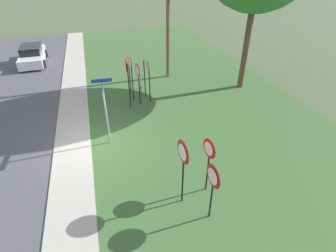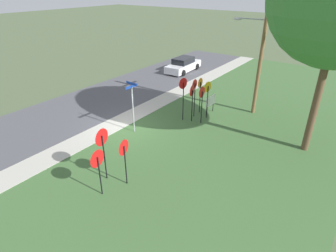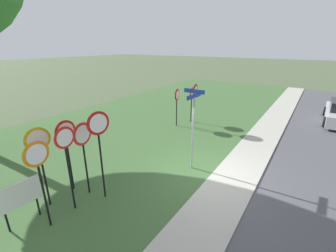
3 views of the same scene
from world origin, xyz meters
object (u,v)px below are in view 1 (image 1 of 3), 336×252
object	(u,v)px
yield_sign_near_right	(208,154)
parked_hatchback_near	(32,55)
stop_sign_near_right	(144,68)
stop_sign_center_tall	(128,67)
stop_sign_far_right	(149,74)
street_name_post	(105,107)
stop_sign_near_left	(138,76)
utility_pole	(166,7)
stop_sign_far_left	(127,73)
yield_sign_near_left	(183,158)
yield_sign_far_left	(212,181)
notice_board	(140,78)
stop_sign_far_center	(131,70)

from	to	relation	value
yield_sign_near_right	parked_hatchback_near	xyz separation A→B (m)	(-16.69, -7.83, -1.04)
stop_sign_near_right	stop_sign_center_tall	bearing A→B (deg)	-110.53
stop_sign_far_right	street_name_post	size ratio (longest dim) A/B	0.78
parked_hatchback_near	stop_sign_near_left	bearing A→B (deg)	33.36
stop_sign_center_tall	street_name_post	distance (m)	5.08
stop_sign_far_right	utility_pole	bearing A→B (deg)	149.97
stop_sign_far_left	stop_sign_center_tall	world-z (taller)	stop_sign_far_left
stop_sign_far_left	yield_sign_near_left	xyz separation A→B (m)	(7.29, 0.58, -0.14)
yield_sign_near_left	yield_sign_near_right	size ratio (longest dim) A/B	1.15
yield_sign_far_left	notice_board	distance (m)	10.18
yield_sign_near_left	stop_sign_far_center	bearing A→B (deg)	174.61
notice_board	parked_hatchback_near	bearing A→B (deg)	-133.38
stop_sign_center_tall	stop_sign_near_right	bearing A→B (deg)	55.94
parked_hatchback_near	stop_sign_center_tall	bearing A→B (deg)	36.94
stop_sign_far_right	stop_sign_center_tall	world-z (taller)	stop_sign_center_tall
stop_sign_near_right	yield_sign_near_right	world-z (taller)	stop_sign_near_right
stop_sign_center_tall	yield_sign_near_left	bearing A→B (deg)	-2.04
yield_sign_near_right	street_name_post	distance (m)	4.94
stop_sign_far_center	notice_board	xyz separation A→B (m)	(-1.12, 0.64, -0.99)
street_name_post	stop_sign_far_right	bearing A→B (deg)	145.50
stop_sign_near_right	yield_sign_near_right	xyz separation A→B (m)	(8.21, 0.48, -0.15)
stop_sign_far_right	notice_board	size ratio (longest dim) A/B	1.94
stop_sign_far_left	utility_pole	size ratio (longest dim) A/B	0.34
stop_sign_center_tall	utility_pole	distance (m)	4.59
stop_sign_near_left	stop_sign_far_center	size ratio (longest dim) A/B	0.94
yield_sign_near_left	notice_board	distance (m)	9.35
yield_sign_far_left	utility_pole	bearing A→B (deg)	165.21
notice_board	street_name_post	bearing A→B (deg)	-21.84
yield_sign_near_right	parked_hatchback_near	world-z (taller)	yield_sign_near_right
notice_board	stop_sign_near_right	bearing A→B (deg)	13.14
stop_sign_far_center	parked_hatchback_near	xyz separation A→B (m)	(-8.79, -6.57, -1.22)
stop_sign_far_center	utility_pole	xyz separation A→B (m)	(-2.96, 2.87, 2.74)
stop_sign_far_center	stop_sign_center_tall	xyz separation A→B (m)	(-0.79, -0.04, -0.06)
stop_sign_near_left	stop_sign_far_right	distance (m)	0.64
utility_pole	notice_board	bearing A→B (deg)	-50.38
stop_sign_far_left	stop_sign_far_right	world-z (taller)	stop_sign_far_left
stop_sign_far_center	street_name_post	size ratio (longest dim) A/B	0.83
yield_sign_near_right	notice_board	bearing A→B (deg)	173.93
stop_sign_far_center	yield_sign_far_left	xyz separation A→B (m)	(9.03, 0.88, -0.22)
stop_sign_near_right	street_name_post	world-z (taller)	street_name_post
stop_sign_near_left	stop_sign_far_left	distance (m)	0.67
stop_sign_far_right	yield_sign_near_left	size ratio (longest dim) A/B	0.95
parked_hatchback_near	stop_sign_far_center	bearing A→B (deg)	34.49
stop_sign_far_right	yield_sign_near_right	bearing A→B (deg)	2.45
stop_sign_near_right	street_name_post	size ratio (longest dim) A/B	0.80
notice_board	parked_hatchback_near	size ratio (longest dim) A/B	0.27
stop_sign_near_left	parked_hatchback_near	bearing A→B (deg)	-152.80
notice_board	stop_sign_far_left	bearing A→B (deg)	-22.73
stop_sign_near_right	stop_sign_far_center	world-z (taller)	stop_sign_far_center
stop_sign_near_right	utility_pole	xyz separation A→B (m)	(-2.65, 2.09, 2.76)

